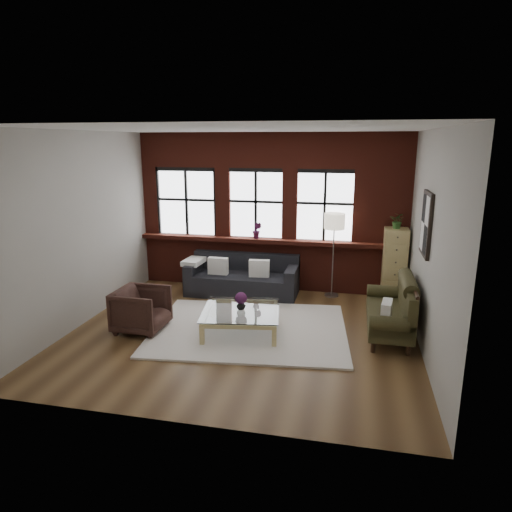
% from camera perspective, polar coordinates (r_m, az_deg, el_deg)
% --- Properties ---
extents(floor, '(5.50, 5.50, 0.00)m').
position_cam_1_polar(floor, '(7.50, -1.74, -9.61)').
color(floor, '#53381E').
rests_on(floor, ground).
extents(ceiling, '(5.50, 5.50, 0.00)m').
position_cam_1_polar(ceiling, '(6.87, -1.95, 15.62)').
color(ceiling, white).
rests_on(ceiling, ground).
extents(wall_back, '(5.50, 0.00, 5.50)m').
position_cam_1_polar(wall_back, '(9.42, 1.86, 5.46)').
color(wall_back, '#A7A49B').
rests_on(wall_back, ground).
extents(wall_front, '(5.50, 0.00, 5.50)m').
position_cam_1_polar(wall_front, '(4.71, -9.24, -3.66)').
color(wall_front, '#A7A49B').
rests_on(wall_front, ground).
extents(wall_left, '(0.00, 5.00, 5.00)m').
position_cam_1_polar(wall_left, '(8.12, -21.05, 3.11)').
color(wall_left, '#A7A49B').
rests_on(wall_left, ground).
extents(wall_right, '(0.00, 5.00, 5.00)m').
position_cam_1_polar(wall_right, '(6.90, 20.93, 1.29)').
color(wall_right, '#A7A49B').
rests_on(wall_right, ground).
extents(brick_backwall, '(5.50, 0.12, 3.20)m').
position_cam_1_polar(brick_backwall, '(9.36, 1.79, 5.40)').
color(brick_backwall, maroon).
rests_on(brick_backwall, floor).
extents(sill_ledge, '(5.50, 0.30, 0.08)m').
position_cam_1_polar(sill_ledge, '(9.38, 1.67, 1.94)').
color(sill_ledge, maroon).
rests_on(sill_ledge, brick_backwall).
extents(window_left, '(1.38, 0.10, 1.50)m').
position_cam_1_polar(window_left, '(9.83, -8.63, 6.56)').
color(window_left, black).
rests_on(window_left, brick_backwall).
extents(window_mid, '(1.38, 0.10, 1.50)m').
position_cam_1_polar(window_mid, '(9.41, 0.00, 6.38)').
color(window_mid, black).
rests_on(window_mid, brick_backwall).
extents(window_right, '(1.38, 0.10, 1.50)m').
position_cam_1_polar(window_right, '(9.22, 8.59, 6.06)').
color(window_right, black).
rests_on(window_right, brick_backwall).
extents(wall_poster, '(0.05, 0.74, 0.94)m').
position_cam_1_polar(wall_poster, '(7.14, 20.53, 3.79)').
color(wall_poster, black).
rests_on(wall_poster, wall_right).
extents(shag_rug, '(3.38, 2.78, 0.03)m').
position_cam_1_polar(shag_rug, '(7.61, -0.81, -9.11)').
color(shag_rug, silver).
rests_on(shag_rug, floor).
extents(dark_sofa, '(2.22, 0.90, 0.80)m').
position_cam_1_polar(dark_sofa, '(9.21, -1.73, -2.40)').
color(dark_sofa, black).
rests_on(dark_sofa, floor).
extents(pillow_a, '(0.40, 0.14, 0.34)m').
position_cam_1_polar(pillow_a, '(9.18, -4.76, -1.25)').
color(pillow_a, white).
rests_on(pillow_a, dark_sofa).
extents(pillow_b, '(0.41, 0.18, 0.34)m').
position_cam_1_polar(pillow_b, '(8.98, 0.40, -1.55)').
color(pillow_b, white).
rests_on(pillow_b, dark_sofa).
extents(vintage_settee, '(0.75, 1.69, 0.90)m').
position_cam_1_polar(vintage_settee, '(7.60, 16.30, -6.23)').
color(vintage_settee, '#322E17').
rests_on(vintage_settee, floor).
extents(pillow_settee, '(0.19, 0.40, 0.34)m').
position_cam_1_polar(pillow_settee, '(7.07, 15.98, -6.77)').
color(pillow_settee, white).
rests_on(pillow_settee, vintage_settee).
extents(armchair, '(0.81, 0.78, 0.72)m').
position_cam_1_polar(armchair, '(7.70, -14.13, -6.53)').
color(armchair, '#331E19').
rests_on(armchair, floor).
extents(coffee_table, '(1.39, 1.39, 0.41)m').
position_cam_1_polar(coffee_table, '(7.47, -1.87, -8.13)').
color(coffee_table, tan).
rests_on(coffee_table, shag_rug).
extents(vase, '(0.18, 0.18, 0.15)m').
position_cam_1_polar(vase, '(7.37, -1.88, -6.14)').
color(vase, '#B2B2B2').
rests_on(vase, coffee_table).
extents(flowers, '(0.20, 0.20, 0.20)m').
position_cam_1_polar(flowers, '(7.33, -1.89, -5.29)').
color(flowers, '#541C4A').
rests_on(flowers, vase).
extents(drawer_chest, '(0.44, 0.44, 1.43)m').
position_cam_1_polar(drawer_chest, '(9.13, 16.90, -1.12)').
color(drawer_chest, tan).
rests_on(drawer_chest, floor).
extents(potted_plant_top, '(0.33, 0.32, 0.30)m').
position_cam_1_polar(potted_plant_top, '(8.95, 17.30, 4.22)').
color(potted_plant_top, '#2D5923').
rests_on(potted_plant_top, drawer_chest).
extents(floor_lamp, '(0.40, 0.40, 1.82)m').
position_cam_1_polar(floor_lamp, '(9.09, 9.63, 0.51)').
color(floor_lamp, '#A5A5A8').
rests_on(floor_lamp, floor).
extents(sill_plant, '(0.21, 0.17, 0.34)m').
position_cam_1_polar(sill_plant, '(9.35, 0.13, 3.23)').
color(sill_plant, '#541C4A').
rests_on(sill_plant, sill_ledge).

